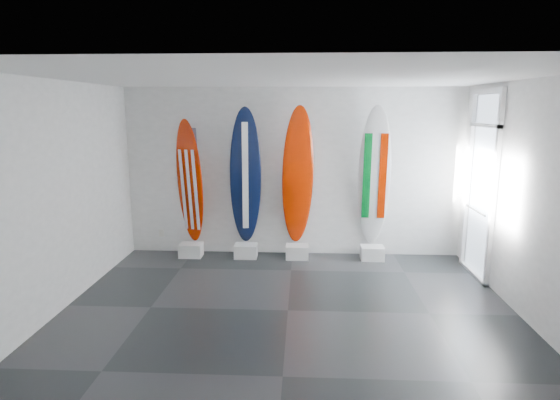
# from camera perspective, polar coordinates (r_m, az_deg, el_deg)

# --- Properties ---
(floor) EXTENTS (6.00, 6.00, 0.00)m
(floor) POSITION_cam_1_polar(r_m,az_deg,el_deg) (6.30, 0.99, -13.46)
(floor) COLOR black
(floor) RESTS_ON ground
(ceiling) EXTENTS (6.00, 6.00, 0.00)m
(ceiling) POSITION_cam_1_polar(r_m,az_deg,el_deg) (5.73, 1.09, 14.90)
(ceiling) COLOR white
(ceiling) RESTS_ON wall_back
(wall_back) EXTENTS (6.00, 0.00, 6.00)m
(wall_back) POSITION_cam_1_polar(r_m,az_deg,el_deg) (8.30, 1.61, 3.40)
(wall_back) COLOR silver
(wall_back) RESTS_ON ground
(wall_front) EXTENTS (6.00, 0.00, 6.00)m
(wall_front) POSITION_cam_1_polar(r_m,az_deg,el_deg) (3.42, -0.38, -8.15)
(wall_front) COLOR silver
(wall_front) RESTS_ON ground
(wall_left) EXTENTS (0.00, 5.00, 5.00)m
(wall_left) POSITION_cam_1_polar(r_m,az_deg,el_deg) (6.65, -25.78, 0.29)
(wall_left) COLOR silver
(wall_left) RESTS_ON ground
(wall_right) EXTENTS (0.00, 5.00, 5.00)m
(wall_right) POSITION_cam_1_polar(r_m,az_deg,el_deg) (6.47, 28.62, -0.23)
(wall_right) COLOR silver
(wall_right) RESTS_ON ground
(display_block_usa) EXTENTS (0.40, 0.30, 0.24)m
(display_block_usa) POSITION_cam_1_polar(r_m,az_deg,el_deg) (8.53, -10.92, -6.09)
(display_block_usa) COLOR white
(display_block_usa) RESTS_ON floor
(surfboard_usa) EXTENTS (0.56, 0.42, 2.23)m
(surfboard_usa) POSITION_cam_1_polar(r_m,az_deg,el_deg) (8.35, -11.07, 2.20)
(surfboard_usa) COLOR #9D1A00
(surfboard_usa) RESTS_ON display_block_usa
(display_block_navy) EXTENTS (0.40, 0.30, 0.24)m
(display_block_navy) POSITION_cam_1_polar(r_m,az_deg,el_deg) (8.35, -4.22, -6.29)
(display_block_navy) COLOR white
(display_block_navy) RESTS_ON floor
(surfboard_navy) EXTENTS (0.59, 0.39, 2.43)m
(surfboard_navy) POSITION_cam_1_polar(r_m,az_deg,el_deg) (8.15, -4.27, 2.89)
(surfboard_navy) COLOR black
(surfboard_navy) RESTS_ON display_block_navy
(display_block_swiss) EXTENTS (0.40, 0.30, 0.24)m
(display_block_swiss) POSITION_cam_1_polar(r_m,az_deg,el_deg) (8.29, 2.14, -6.40)
(display_block_swiss) COLOR white
(display_block_swiss) RESTS_ON floor
(surfboard_swiss) EXTENTS (0.62, 0.47, 2.46)m
(surfboard_swiss) POSITION_cam_1_polar(r_m,az_deg,el_deg) (8.09, 2.22, 2.94)
(surfboard_swiss) COLOR #9D1A00
(surfboard_swiss) RESTS_ON display_block_swiss
(display_block_italy) EXTENTS (0.40, 0.30, 0.24)m
(display_block_italy) POSITION_cam_1_polar(r_m,az_deg,el_deg) (8.38, 11.30, -6.42)
(display_block_italy) COLOR white
(display_block_italy) RESTS_ON floor
(surfboard_italy) EXTENTS (0.58, 0.42, 2.47)m
(surfboard_italy) POSITION_cam_1_polar(r_m,az_deg,el_deg) (8.18, 11.57, 2.83)
(surfboard_italy) COLOR silver
(surfboard_italy) RESTS_ON display_block_italy
(wall_outlet) EXTENTS (0.09, 0.02, 0.13)m
(wall_outlet) POSITION_cam_1_polar(r_m,az_deg,el_deg) (8.91, -14.42, -3.96)
(wall_outlet) COLOR silver
(wall_outlet) RESTS_ON wall_back
(glass_door) EXTENTS (0.12, 1.16, 2.85)m
(glass_door) POSITION_cam_1_polar(r_m,az_deg,el_deg) (7.88, 23.58, 1.48)
(glass_door) COLOR white
(glass_door) RESTS_ON floor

